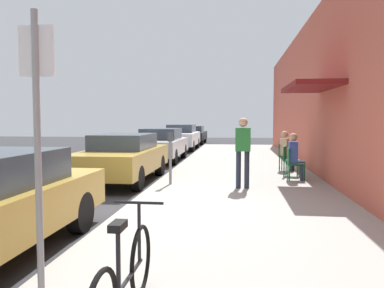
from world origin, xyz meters
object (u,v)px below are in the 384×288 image
at_px(seated_patron_2, 286,149).
at_px(pedestrian_standing, 243,147).
at_px(street_sign, 38,135).
at_px(parking_meter, 170,154).
at_px(seated_patron_0, 295,155).
at_px(cafe_chair_0, 293,162).
at_px(cafe_chair_1, 289,159).
at_px(parked_car_3, 181,137).
at_px(parked_car_1, 123,157).
at_px(parked_car_4, 193,134).
at_px(bicycle_0, 125,280).
at_px(cafe_chair_2, 284,155).
at_px(parked_car_2, 161,144).

relative_size(seated_patron_2, pedestrian_standing, 0.76).
relative_size(street_sign, seated_patron_2, 2.02).
distance_m(parking_meter, seated_patron_0, 3.45).
xyz_separation_m(cafe_chair_0, cafe_chair_1, (0.00, 0.80, 0.00)).
bearing_deg(parked_car_3, parked_car_1, -90.00).
distance_m(parked_car_4, cafe_chair_0, 17.85).
height_order(bicycle_0, cafe_chair_0, bicycle_0).
bearing_deg(cafe_chair_2, street_sign, -109.21).
xyz_separation_m(parked_car_3, cafe_chair_1, (4.77, -10.60, -0.14)).
height_order(parked_car_3, street_sign, street_sign).
xyz_separation_m(parked_car_2, seated_patron_2, (4.83, -3.42, 0.09)).
distance_m(parked_car_1, cafe_chair_0, 4.77).
bearing_deg(seated_patron_2, pedestrian_standing, -113.30).
bearing_deg(cafe_chair_0, parked_car_4, 105.48).
relative_size(parked_car_3, cafe_chair_0, 5.06).
xyz_separation_m(parked_car_1, cafe_chair_2, (4.77, 2.04, -0.09)).
relative_size(cafe_chair_1, pedestrian_standing, 0.51).
distance_m(seated_patron_2, pedestrian_standing, 3.67).
xyz_separation_m(parked_car_2, parked_car_4, (0.00, 11.85, -0.03)).
xyz_separation_m(parking_meter, cafe_chair_1, (3.22, 1.87, -0.26)).
bearing_deg(parked_car_3, parked_car_2, -90.00).
xyz_separation_m(parked_car_1, cafe_chair_1, (4.77, 0.88, -0.09)).
bearing_deg(parked_car_4, cafe_chair_0, -74.52).
distance_m(cafe_chair_0, cafe_chair_1, 0.80).
distance_m(parked_car_2, cafe_chair_0, 7.17).
distance_m(street_sign, pedestrian_standing, 6.31).
bearing_deg(parked_car_3, parked_car_4, 90.00).
distance_m(parked_car_2, pedestrian_standing, 7.58).
height_order(street_sign, seated_patron_2, street_sign).
distance_m(parked_car_3, cafe_chair_0, 12.36).
bearing_deg(pedestrian_standing, cafe_chair_0, 45.76).
bearing_deg(parked_car_4, cafe_chair_2, -72.63).
distance_m(seated_patron_0, seated_patron_2, 1.94).
bearing_deg(cafe_chair_0, parking_meter, -161.56).
xyz_separation_m(parked_car_1, pedestrian_standing, (3.38, -1.34, 0.40)).
bearing_deg(bicycle_0, cafe_chair_2, 75.80).
xyz_separation_m(bicycle_0, cafe_chair_0, (2.43, 7.65, 0.14)).
bearing_deg(seated_patron_2, seated_patron_0, -90.03).
bearing_deg(bicycle_0, cafe_chair_0, 72.40).
xyz_separation_m(seated_patron_2, pedestrian_standing, (-1.45, -3.36, 0.30)).
bearing_deg(parked_car_3, seated_patron_2, -62.98).
bearing_deg(cafe_chair_2, parking_meter, -136.75).
height_order(bicycle_0, seated_patron_0, seated_patron_0).
height_order(cafe_chair_1, seated_patron_2, seated_patron_2).
bearing_deg(cafe_chair_1, street_sign, -111.66).
bearing_deg(street_sign, parked_car_4, 93.49).
distance_m(parked_car_3, bicycle_0, 19.20).
relative_size(parked_car_1, cafe_chair_1, 5.06).
bearing_deg(parked_car_1, street_sign, -78.46).
bearing_deg(cafe_chair_2, cafe_chair_0, -90.12).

